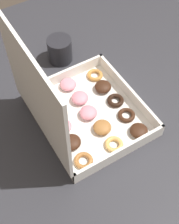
% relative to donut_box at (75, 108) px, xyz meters
% --- Properties ---
extents(ground_plane, '(8.00, 8.00, 0.00)m').
position_rel_donut_box_xyz_m(ground_plane, '(-0.01, -0.14, -0.84)').
color(ground_plane, '#42382D').
extents(dining_table, '(1.22, 0.98, 0.78)m').
position_rel_donut_box_xyz_m(dining_table, '(-0.01, -0.14, -0.16)').
color(dining_table, '#2D2D33').
rests_on(dining_table, ground_plane).
extents(donut_box, '(0.32, 0.29, 0.33)m').
position_rel_donut_box_xyz_m(donut_box, '(0.00, 0.00, 0.00)').
color(donut_box, silver).
rests_on(donut_box, dining_table).
extents(coffee_mug, '(0.08, 0.08, 0.08)m').
position_rel_donut_box_xyz_m(coffee_mug, '(0.25, -0.08, -0.03)').
color(coffee_mug, '#232328').
rests_on(coffee_mug, dining_table).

